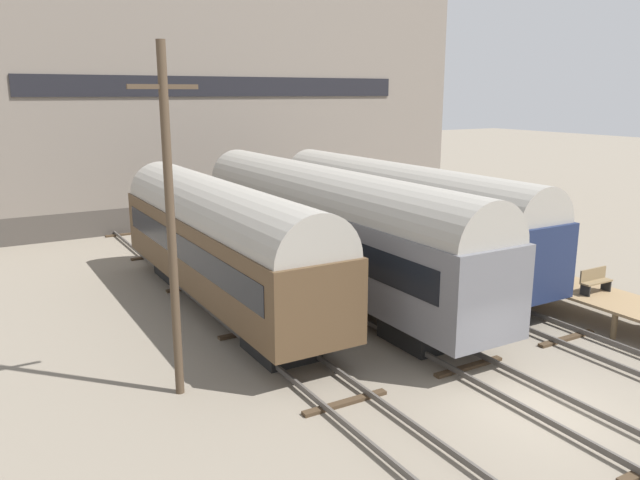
# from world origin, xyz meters

# --- Properties ---
(ground_plane) EXTENTS (200.00, 200.00, 0.00)m
(ground_plane) POSITION_xyz_m (0.00, 0.00, 0.00)
(ground_plane) COLOR slate
(track_left) EXTENTS (2.60, 60.00, 0.26)m
(track_left) POSITION_xyz_m (-4.49, 0.00, 0.14)
(track_left) COLOR #4C4742
(track_left) RESTS_ON ground
(track_middle) EXTENTS (2.60, 60.00, 0.26)m
(track_middle) POSITION_xyz_m (0.00, 0.00, 0.14)
(track_middle) COLOR #4C4742
(track_middle) RESTS_ON ground
(train_car_brown) EXTENTS (3.05, 15.57, 5.04)m
(train_car_brown) POSITION_xyz_m (-4.49, 11.98, 2.85)
(train_car_brown) COLOR black
(train_car_brown) RESTS_ON ground
(train_car_navy) EXTENTS (2.95, 17.19, 5.12)m
(train_car_navy) POSITION_xyz_m (4.49, 12.61, 2.92)
(train_car_navy) COLOR black
(train_car_navy) RESTS_ON ground
(train_car_grey) EXTENTS (2.98, 18.91, 5.32)m
(train_car_grey) POSITION_xyz_m (0.00, 11.53, 3.04)
(train_car_grey) COLOR black
(train_car_grey) RESTS_ON ground
(station_platform) EXTENTS (2.43, 15.72, 1.00)m
(station_platform) POSITION_xyz_m (7.02, 2.28, 0.92)
(station_platform) COLOR #8C704C
(station_platform) RESTS_ON ground
(bench) EXTENTS (1.40, 0.40, 0.91)m
(bench) POSITION_xyz_m (7.06, 3.96, 1.49)
(bench) COLOR brown
(bench) RESTS_ON station_platform
(utility_pole) EXTENTS (1.80, 0.24, 9.51)m
(utility_pole) POSITION_xyz_m (-8.14, 5.93, 4.92)
(utility_pole) COLOR #473828
(utility_pole) RESTS_ON ground
(warehouse_building) EXTENTS (35.03, 13.36, 15.65)m
(warehouse_building) POSITION_xyz_m (2.32, 33.96, 7.83)
(warehouse_building) COLOR #46403A
(warehouse_building) RESTS_ON ground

